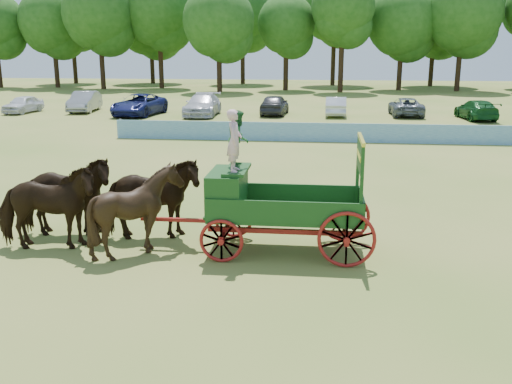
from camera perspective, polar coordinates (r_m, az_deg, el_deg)
The scene contains 9 objects.
ground at distance 14.71m, azimuth 15.24°, elevation -6.56°, with size 160.00×160.00×0.00m, color olive.
horse_lead_left at distance 15.52m, azimuth -20.23°, elevation -1.47°, with size 1.22×2.68×2.26m, color black.
horse_lead_right at distance 16.47m, azimuth -18.55°, elevation -0.44°, with size 1.22×2.68×2.26m, color black.
horse_wheel_left at distance 14.60m, azimuth -11.78°, elevation -1.82°, with size 1.83×2.06×2.27m, color black.
horse_wheel_right at distance 15.61m, azimuth -10.53°, elevation -0.72°, with size 1.22×2.68×2.26m, color black.
farm_dray at distance 14.39m, azimuth 0.19°, elevation 0.06°, with size 5.99×2.00×3.66m.
sponsor_banner at distance 31.96m, azimuth 8.88°, elevation 5.87°, with size 26.00×0.08×1.05m, color #1E67A3.
parked_cars at distance 43.74m, azimuth 8.23°, elevation 8.45°, with size 51.39×7.63×1.64m.
treeline at distance 74.96m, azimuth 3.90°, elevation 17.32°, with size 88.37×24.01×15.57m.
Camera 1 is at (-2.30, -13.60, 5.11)m, focal length 40.00 mm.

